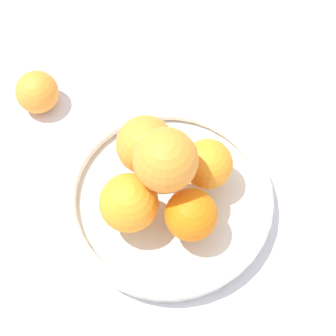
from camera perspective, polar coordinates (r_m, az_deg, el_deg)
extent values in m
plane|color=silver|center=(0.80, 0.00, -3.78)|extent=(4.00, 4.00, 0.00)
cylinder|color=silver|center=(0.79, 0.00, -3.46)|extent=(0.28, 0.28, 0.02)
torus|color=silver|center=(0.78, 0.00, -2.82)|extent=(0.29, 0.29, 0.02)
sphere|color=orange|center=(0.75, 4.06, 0.42)|extent=(0.07, 0.07, 0.07)
sphere|color=orange|center=(0.76, -2.29, 2.35)|extent=(0.08, 0.08, 0.08)
sphere|color=orange|center=(0.72, -4.00, -3.56)|extent=(0.08, 0.08, 0.08)
sphere|color=orange|center=(0.72, 2.37, -4.79)|extent=(0.07, 0.07, 0.07)
sphere|color=orange|center=(0.68, -0.17, 0.77)|extent=(0.08, 0.08, 0.08)
sphere|color=orange|center=(0.89, -13.16, 7.53)|extent=(0.07, 0.07, 0.07)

